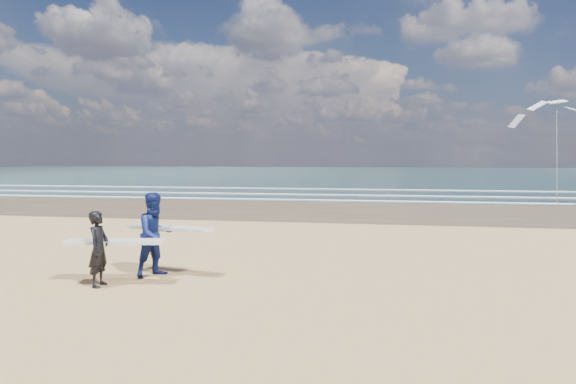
# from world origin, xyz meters

# --- Properties ---
(ocean) EXTENTS (220.00, 100.00, 0.02)m
(ocean) POSITION_xyz_m (20.00, 72.00, 0.01)
(ocean) COLOR #173033
(ocean) RESTS_ON ground
(surfer_near) EXTENTS (2.26, 1.12, 1.65)m
(surfer_near) POSITION_xyz_m (-0.04, 0.65, 0.84)
(surfer_near) COLOR black
(surfer_near) RESTS_ON ground
(surfer_far) EXTENTS (2.26, 1.44, 1.99)m
(surfer_far) POSITION_xyz_m (0.73, 1.75, 1.00)
(surfer_far) COLOR #0E194F
(surfer_far) RESTS_ON ground
(kite_1) EXTENTS (5.54, 4.71, 7.56)m
(kite_1) POSITION_xyz_m (17.05, 26.32, 4.16)
(kite_1) COLOR slate
(kite_1) RESTS_ON ground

